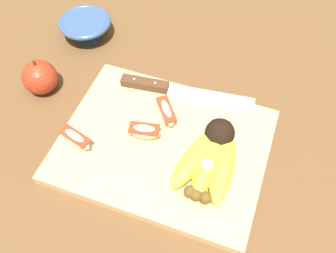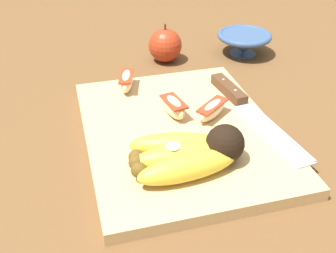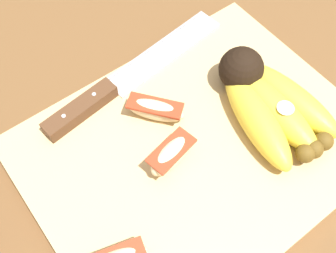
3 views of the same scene
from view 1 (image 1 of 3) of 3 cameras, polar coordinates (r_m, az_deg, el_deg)
name	(u,v)px [view 1 (image 1 of 3)]	position (r m, az deg, el deg)	size (l,w,h in m)	color
ground_plane	(159,147)	(0.73, -1.42, -3.06)	(6.00, 6.00, 0.00)	brown
cutting_board	(163,147)	(0.72, -0.78, -3.04)	(0.39, 0.30, 0.02)	tan
banana_bunch	(211,158)	(0.68, 6.44, -4.71)	(0.12, 0.17, 0.06)	black
chefs_knife	(167,89)	(0.79, -0.09, 5.75)	(0.28, 0.06, 0.02)	silver
apple_wedge_near	(166,112)	(0.74, -0.26, 2.26)	(0.06, 0.07, 0.03)	beige
apple_wedge_middle	(76,139)	(0.72, -13.79, -1.82)	(0.07, 0.04, 0.03)	beige
apple_wedge_far	(145,131)	(0.71, -3.55, -0.71)	(0.07, 0.04, 0.03)	beige
whole_apple	(40,77)	(0.84, -18.78, 7.04)	(0.07, 0.07, 0.09)	#AD3319
ceramic_bowl	(86,27)	(0.94, -12.31, 14.45)	(0.12, 0.12, 0.05)	#385684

